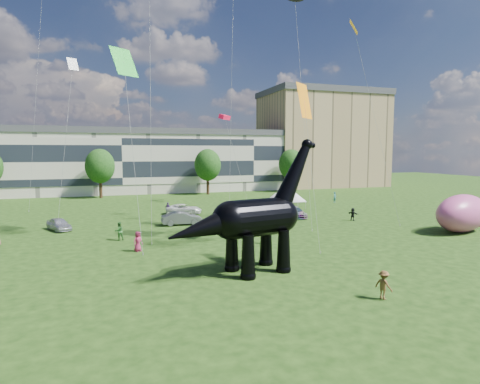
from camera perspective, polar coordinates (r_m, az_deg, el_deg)
name	(u,v)px	position (r m, az deg, el deg)	size (l,w,h in m)	color
ground	(280,278)	(27.37, 5.66, -12.08)	(220.00, 220.00, 0.00)	#16330C
terrace_row	(121,163)	(85.87, -16.53, 3.92)	(78.00, 11.00, 12.00)	beige
apartment_block	(322,141)	(102.25, 11.53, 7.10)	(28.00, 18.00, 22.00)	tan
tree_mid_left	(100,163)	(76.84, -19.31, 3.87)	(5.20, 5.20, 9.44)	#382314
tree_mid_right	(208,162)	(79.05, -4.62, 4.21)	(5.20, 5.20, 9.44)	#382314
tree_far_right	(291,162)	(85.11, 7.27, 4.29)	(5.20, 5.20, 9.44)	#382314
dinosaur_sculpture	(251,220)	(27.67, 1.64, -4.07)	(11.85, 4.50, 9.67)	black
car_silver	(59,224)	(47.09, -24.36, -4.18)	(1.58, 3.93, 1.34)	silver
car_grey	(182,218)	(46.59, -8.29, -3.72)	(1.60, 4.60, 1.52)	slate
car_white	(184,209)	(54.72, -7.98, -2.41)	(2.21, 4.79, 1.33)	white
car_dark	(295,212)	(51.83, 7.80, -2.86)	(1.87, 4.61, 1.34)	#595960
gazebo_near	(276,199)	(53.94, 5.12, -1.02)	(4.82, 4.82, 2.91)	silver
gazebo_far	(294,196)	(60.34, 7.66, -0.61)	(3.64, 3.64, 2.49)	silver
inflatable_pink	(462,213)	(47.97, 29.06, -2.65)	(7.88, 3.94, 3.94)	#CE5091
visitors	(207,227)	(40.21, -4.74, -5.05)	(51.03, 40.23, 1.85)	#316E2C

